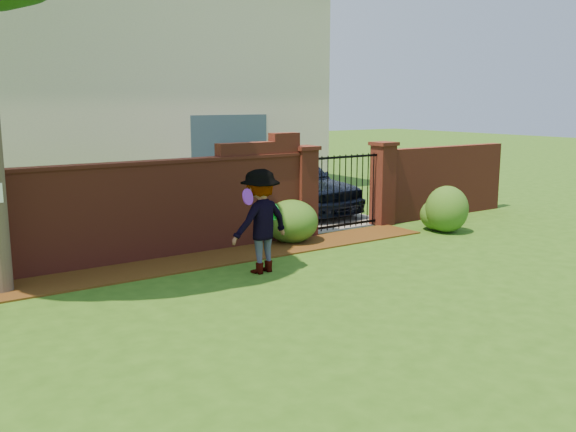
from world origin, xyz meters
TOP-DOWN VIEW (x-y plane):
  - ground at (0.00, 0.00)m, footprint 80.00×80.00m
  - mulch_bed at (-0.95, 3.34)m, footprint 11.10×1.08m
  - brick_wall at (-2.01, 4.00)m, footprint 8.70×0.31m
  - brick_wall_return at (6.60, 4.00)m, footprint 4.00×0.25m
  - pillar_left at (2.40, 4.00)m, footprint 0.50×0.50m
  - pillar_right at (4.60, 4.00)m, footprint 0.50×0.50m
  - iron_gate at (3.50, 4.00)m, footprint 1.78×0.03m
  - driveway at (3.50, 8.00)m, footprint 3.20×8.00m
  - house at (1.00, 12.00)m, footprint 12.40×6.40m
  - car at (3.90, 6.37)m, footprint 1.95×4.38m
  - shrub_left at (1.84, 3.65)m, footprint 1.05×1.05m
  - shrub_middle at (5.15, 2.58)m, footprint 0.91×0.91m
  - shrub_right at (5.16, 2.84)m, footprint 0.78×0.78m
  - man at (0.16, 2.11)m, footprint 1.19×0.80m
  - frisbee_purple at (-0.23, 1.89)m, footprint 0.27×0.18m
  - frisbee_green at (0.43, 2.17)m, footprint 0.28×0.15m

SIDE VIEW (x-z plane):
  - ground at x=0.00m, z-range -0.01..0.00m
  - driveway at x=3.50m, z-range 0.00..0.01m
  - mulch_bed at x=-0.95m, z-range 0.00..0.03m
  - shrub_right at x=5.16m, z-range 0.00..0.69m
  - shrub_left at x=1.84m, z-range 0.00..0.86m
  - shrub_middle at x=5.15m, z-range 0.00..1.00m
  - car at x=3.90m, z-range 0.00..1.46m
  - brick_wall_return at x=6.60m, z-range 0.00..1.70m
  - man at x=0.16m, z-range 0.00..1.71m
  - iron_gate at x=3.50m, z-range 0.05..1.65m
  - brick_wall at x=-2.01m, z-range -0.15..2.01m
  - pillar_left at x=2.40m, z-range 0.02..1.90m
  - pillar_right at x=4.60m, z-range 0.02..1.90m
  - frisbee_green at x=0.43m, z-range 0.84..1.12m
  - frisbee_purple at x=-0.23m, z-range 1.19..1.45m
  - house at x=1.00m, z-range 0.01..6.31m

